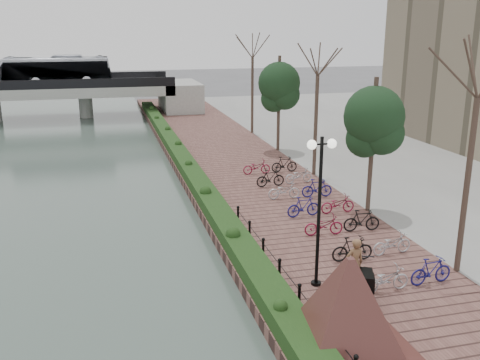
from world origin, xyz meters
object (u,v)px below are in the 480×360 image
object	(u,v)px
motorcycle	(367,280)
pedestrian	(354,263)
granite_monument	(348,301)
lamppost	(320,181)

from	to	relation	value
motorcycle	pedestrian	bearing A→B (deg)	125.84
motorcycle	granite_monument	bearing A→B (deg)	-104.39
motorcycle	lamppost	bearing A→B (deg)	161.05
granite_monument	motorcycle	xyz separation A→B (m)	(1.89, 2.44, -0.77)
pedestrian	lamppost	bearing A→B (deg)	-27.31
lamppost	granite_monument	bearing A→B (deg)	-99.13
lamppost	motorcycle	bearing A→B (deg)	-42.27
granite_monument	motorcycle	world-z (taller)	granite_monument
granite_monument	pedestrian	world-z (taller)	granite_monument
motorcycle	pedestrian	distance (m)	0.75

